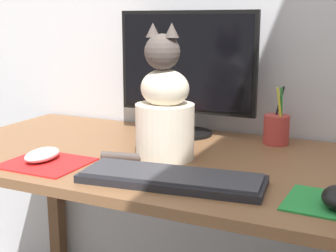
{
  "coord_description": "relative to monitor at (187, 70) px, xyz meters",
  "views": [
    {
      "loc": [
        0.51,
        -1.13,
        1.06
      ],
      "look_at": [
        0.04,
        -0.11,
        0.81
      ],
      "focal_mm": 50.0,
      "sensor_mm": 36.0,
      "label": 1
    }
  ],
  "objects": [
    {
      "name": "desk",
      "position": [
        0.06,
        -0.24,
        -0.3
      ],
      "size": [
        1.39,
        0.68,
        0.7
      ],
      "color": "brown",
      "rests_on": "ground_plane"
    },
    {
      "name": "monitor",
      "position": [
        0.0,
        0.0,
        0.0
      ],
      "size": [
        0.46,
        0.17,
        0.4
      ],
      "color": "black",
      "rests_on": "desk"
    },
    {
      "name": "keyboard",
      "position": [
        0.15,
        -0.45,
        -0.2
      ],
      "size": [
        0.44,
        0.19,
        0.02
      ],
      "rotation": [
        0.0,
        0.0,
        0.12
      ],
      "color": "black",
      "rests_on": "desk"
    },
    {
      "name": "mousepad_left",
      "position": [
        -0.2,
        -0.45,
        -0.21
      ],
      "size": [
        0.21,
        0.18,
        0.0
      ],
      "rotation": [
        0.0,
        0.0,
        -0.01
      ],
      "color": "red",
      "rests_on": "desk"
    },
    {
      "name": "mousepad_right",
      "position": [
        0.5,
        -0.43,
        -0.21
      ],
      "size": [
        0.19,
        0.17,
        0.0
      ],
      "rotation": [
        0.0,
        0.0,
        -0.05
      ],
      "color": "#238438",
      "rests_on": "desk"
    },
    {
      "name": "computer_mouse_left",
      "position": [
        -0.22,
        -0.44,
        -0.19
      ],
      "size": [
        0.07,
        0.11,
        0.03
      ],
      "color": "white",
      "rests_on": "mousepad_left"
    },
    {
      "name": "cat",
      "position": [
        0.05,
        -0.27,
        -0.08
      ],
      "size": [
        0.24,
        0.18,
        0.36
      ],
      "rotation": [
        0.0,
        0.0,
        -0.14
      ],
      "color": "beige",
      "rests_on": "desk"
    },
    {
      "name": "pen_cup",
      "position": [
        0.29,
        0.01,
        -0.17
      ],
      "size": [
        0.08,
        0.08,
        0.18
      ],
      "color": "#B23833",
      "rests_on": "desk"
    }
  ]
}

